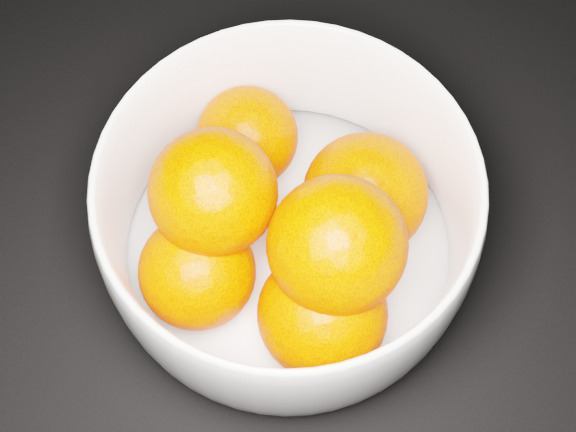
# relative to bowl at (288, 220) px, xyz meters

# --- Properties ---
(bowl) EXTENTS (0.23, 0.23, 0.11)m
(bowl) POSITION_rel_bowl_xyz_m (0.00, 0.00, 0.00)
(bowl) COLOR white
(bowl) RESTS_ON ground
(orange_pile) EXTENTS (0.16, 0.18, 0.12)m
(orange_pile) POSITION_rel_bowl_xyz_m (0.00, -0.01, 0.01)
(orange_pile) COLOR #F94100
(orange_pile) RESTS_ON bowl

